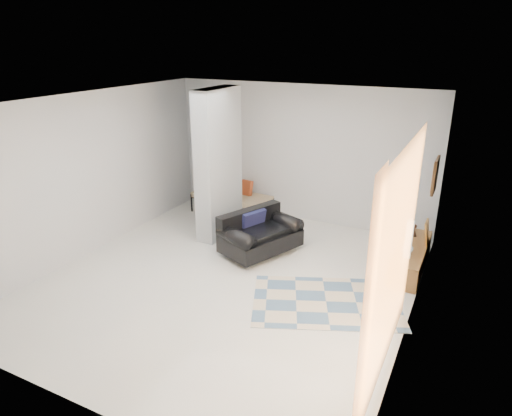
% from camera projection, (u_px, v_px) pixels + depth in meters
% --- Properties ---
extents(floor, '(6.00, 6.00, 0.00)m').
position_uv_depth(floor, '(229.00, 280.00, 7.29)').
color(floor, white).
rests_on(floor, ground).
extents(ceiling, '(6.00, 6.00, 0.00)m').
position_uv_depth(ceiling, '(224.00, 102.00, 6.30)').
color(ceiling, white).
rests_on(ceiling, wall_back).
extents(wall_back, '(6.00, 0.00, 6.00)m').
position_uv_depth(wall_back, '(300.00, 154.00, 9.31)').
color(wall_back, silver).
rests_on(wall_back, ground).
extents(wall_front, '(6.00, 0.00, 6.00)m').
position_uv_depth(wall_front, '(67.00, 291.00, 4.28)').
color(wall_front, silver).
rests_on(wall_front, ground).
extents(wall_left, '(0.00, 6.00, 6.00)m').
position_uv_depth(wall_left, '(90.00, 174.00, 7.95)').
color(wall_left, silver).
rests_on(wall_left, ground).
extents(wall_right, '(0.00, 6.00, 6.00)m').
position_uv_depth(wall_right, '(419.00, 230.00, 5.64)').
color(wall_right, silver).
rests_on(wall_right, ground).
extents(partition_column, '(0.35, 1.20, 2.80)m').
position_uv_depth(partition_column, '(219.00, 164.00, 8.59)').
color(partition_column, '#A3A8AA').
rests_on(partition_column, floor).
extents(hallway_door, '(0.85, 0.06, 2.04)m').
position_uv_depth(hallway_door, '(212.00, 161.00, 10.29)').
color(hallway_door, white).
rests_on(hallway_door, floor).
extents(curtain, '(0.00, 2.55, 2.55)m').
position_uv_depth(curtain, '(395.00, 264.00, 4.70)').
color(curtain, '#FFA143').
rests_on(curtain, wall_right).
extents(wall_art, '(0.04, 0.45, 0.55)m').
position_uv_depth(wall_art, '(435.00, 175.00, 6.99)').
color(wall_art, '#3D2310').
rests_on(wall_art, wall_right).
extents(media_console, '(0.45, 1.66, 0.80)m').
position_uv_depth(media_console, '(411.00, 257.00, 7.58)').
color(media_console, brown).
rests_on(media_console, floor).
extents(loveseat, '(1.27, 1.59, 0.76)m').
position_uv_depth(loveseat, '(259.00, 234.00, 8.10)').
color(loveseat, silver).
rests_on(loveseat, floor).
extents(daybed, '(1.77, 0.84, 0.77)m').
position_uv_depth(daybed, '(231.00, 195.00, 9.94)').
color(daybed, black).
rests_on(daybed, floor).
extents(area_rug, '(2.50, 2.13, 0.01)m').
position_uv_depth(area_rug, '(326.00, 302.00, 6.68)').
color(area_rug, beige).
rests_on(area_rug, floor).
extents(cylinder_lamp, '(0.11, 0.11, 0.62)m').
position_uv_depth(cylinder_lamp, '(409.00, 239.00, 7.05)').
color(cylinder_lamp, silver).
rests_on(cylinder_lamp, media_console).
extents(bronze_figurine, '(0.12, 0.12, 0.22)m').
position_uv_depth(bronze_figurine, '(414.00, 230.00, 7.89)').
color(bronze_figurine, '#332016').
rests_on(bronze_figurine, media_console).
extents(vase, '(0.21, 0.21, 0.21)m').
position_uv_depth(vase, '(407.00, 247.00, 7.27)').
color(vase, white).
rests_on(vase, media_console).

